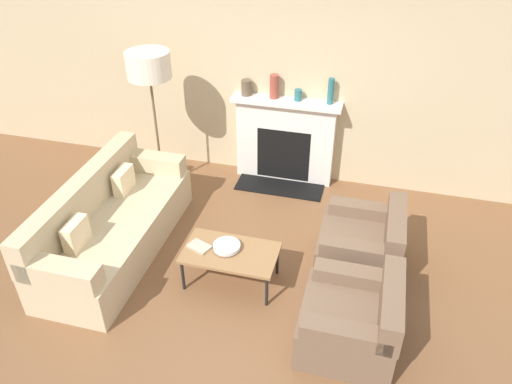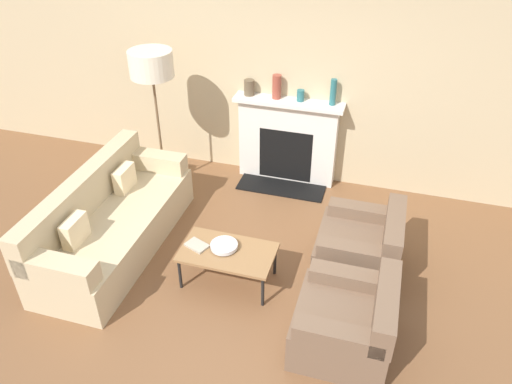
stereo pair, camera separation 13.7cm
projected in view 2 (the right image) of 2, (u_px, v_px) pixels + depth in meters
ground_plane at (254, 302)px, 4.92m from camera, size 18.00×18.00×0.00m
wall_back at (311, 74)px, 6.04m from camera, size 18.00×0.06×2.90m
fireplace at (287, 142)px, 6.49m from camera, size 1.39×0.59×1.14m
couch at (111, 223)px, 5.44m from camera, size 0.87×2.22×0.87m
armchair_near at (347, 322)px, 4.34m from camera, size 0.83×0.86×0.72m
armchair_far at (361, 247)px, 5.17m from camera, size 0.83×0.86×0.72m
coffee_table at (228, 254)px, 4.96m from camera, size 0.94×0.54×0.39m
bowl at (224, 246)px, 4.96m from camera, size 0.27×0.27×0.05m
book at (197, 245)px, 5.00m from camera, size 0.26×0.22×0.02m
floor_lamp at (152, 72)px, 5.78m from camera, size 0.52×0.52×1.81m
mantel_vase_left at (249, 88)px, 6.24m from camera, size 0.13×0.13×0.20m
mantel_vase_center_left at (277, 87)px, 6.12m from camera, size 0.11×0.11×0.30m
mantel_vase_center_right at (301, 96)px, 6.10m from camera, size 0.09×0.09×0.14m
mantel_vase_right at (333, 92)px, 5.96m from camera, size 0.08×0.08×0.32m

